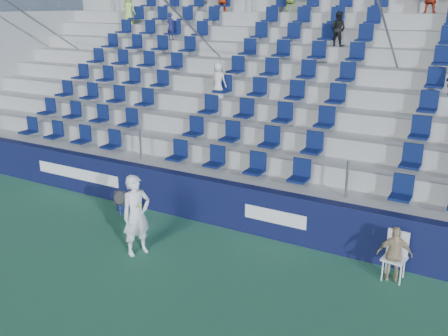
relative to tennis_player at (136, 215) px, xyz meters
The scene contains 7 objects.
ground 1.60m from the tennis_player, 41.07° to the right, with size 70.00×70.00×0.00m, color #2D6B4A.
sponsor_wall 2.52m from the tennis_player, 67.01° to the left, with size 24.00×0.32×1.20m.
grandstand 7.56m from the tennis_player, 82.48° to the left, with size 24.00×8.17×6.63m.
tennis_player is the anchor object (origin of this frame).
line_judge_chair 5.68m from the tennis_player, 18.60° to the left, with size 0.50×0.51×1.03m.
line_judge 5.63m from the tennis_player, 17.09° to the left, with size 0.71×0.29×1.21m, color tan.
ball_bin 2.74m from the tennis_player, 133.75° to the left, with size 0.70×0.55×0.35m.
Camera 1 is at (5.86, -7.21, 5.49)m, focal length 40.00 mm.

